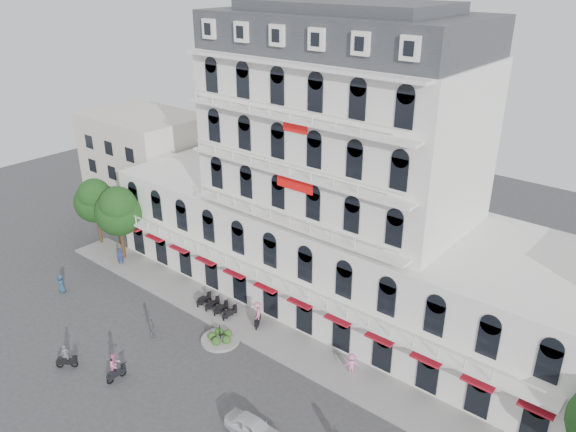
{
  "coord_description": "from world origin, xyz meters",
  "views": [
    {
      "loc": [
        25.4,
        -19.6,
        28.24
      ],
      "look_at": [
        0.89,
        10.0,
        11.0
      ],
      "focal_mm": 35.0,
      "sensor_mm": 36.0,
      "label": 1
    }
  ],
  "objects_px": {
    "rider_west": "(66,358)",
    "rider_center": "(258,314)",
    "rider_southwest": "(115,366)",
    "parked_car": "(253,428)"
  },
  "relations": [
    {
      "from": "rider_west",
      "to": "rider_southwest",
      "type": "bearing_deg",
      "value": -21.37
    },
    {
      "from": "rider_west",
      "to": "rider_center",
      "type": "bearing_deg",
      "value": 17.67
    },
    {
      "from": "rider_center",
      "to": "rider_southwest",
      "type": "bearing_deg",
      "value": -49.78
    },
    {
      "from": "rider_west",
      "to": "rider_center",
      "type": "relative_size",
      "value": 0.85
    },
    {
      "from": "rider_southwest",
      "to": "rider_west",
      "type": "bearing_deg",
      "value": 111.82
    },
    {
      "from": "parked_car",
      "to": "rider_west",
      "type": "distance_m",
      "value": 16.21
    },
    {
      "from": "rider_southwest",
      "to": "rider_center",
      "type": "xyz_separation_m",
      "value": [
        3.5,
        11.71,
        0.05
      ]
    },
    {
      "from": "parked_car",
      "to": "rider_center",
      "type": "bearing_deg",
      "value": 36.91
    },
    {
      "from": "parked_car",
      "to": "rider_center",
      "type": "distance_m",
      "value": 12.27
    },
    {
      "from": "rider_southwest",
      "to": "rider_center",
      "type": "bearing_deg",
      "value": -15.96
    }
  ]
}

